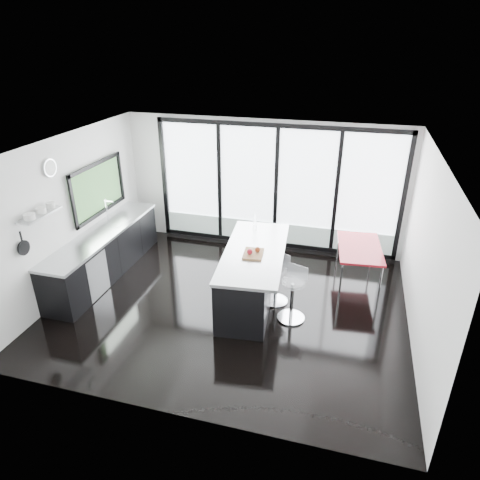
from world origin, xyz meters
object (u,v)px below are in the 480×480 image
(bar_stool_near, at_px, (292,300))
(bar_stool_far, at_px, (276,285))
(red_table, at_px, (358,264))
(island, at_px, (250,274))

(bar_stool_near, distance_m, bar_stool_far, 0.56)
(red_table, bearing_deg, bar_stool_near, -123.19)
(island, bearing_deg, bar_stool_far, 2.38)
(island, distance_m, bar_stool_near, 0.93)
(island, height_order, red_table, island)
(bar_stool_near, height_order, red_table, same)
(red_table, bearing_deg, bar_stool_far, -140.61)
(island, xyz_separation_m, bar_stool_far, (0.47, 0.02, -0.15))
(island, relative_size, bar_stool_near, 3.41)
(island, bearing_deg, red_table, 31.87)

